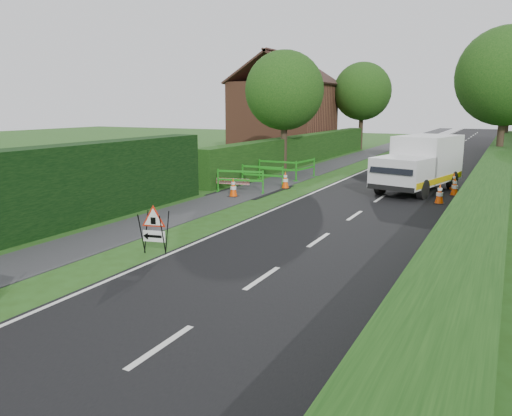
% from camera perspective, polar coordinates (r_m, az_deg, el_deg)
% --- Properties ---
extents(ground, '(120.00, 120.00, 0.00)m').
position_cam_1_polar(ground, '(11.37, -13.05, -7.46)').
color(ground, '#264A15').
rests_on(ground, ground).
extents(road_surface, '(6.00, 90.00, 0.02)m').
position_cam_1_polar(road_surface, '(43.54, 21.23, 6.02)').
color(road_surface, black).
rests_on(road_surface, ground).
extents(footpath, '(2.00, 90.00, 0.02)m').
position_cam_1_polar(footpath, '(44.45, 14.14, 6.55)').
color(footpath, '#2D2D30').
rests_on(footpath, ground).
extents(hedge_west_far, '(1.00, 24.00, 1.80)m').
position_cam_1_polar(hedge_west_far, '(32.67, 5.40, 5.13)').
color(hedge_west_far, '#14380F').
rests_on(hedge_west_far, ground).
extents(hedge_east, '(1.20, 50.00, 1.50)m').
position_cam_1_polar(hedge_east, '(24.42, 25.60, 1.85)').
color(hedge_east, '#14380F').
rests_on(hedge_east, ground).
extents(house_west, '(7.50, 7.40, 7.88)m').
position_cam_1_polar(house_west, '(41.79, 3.17, 10.55)').
color(house_west, brown).
rests_on(house_west, ground).
extents(tree_nw, '(4.40, 4.40, 6.70)m').
position_cam_1_polar(tree_nw, '(28.63, 3.27, 13.25)').
color(tree_nw, '#2D2116').
rests_on(tree_nw, ground).
extents(tree_ne, '(5.20, 5.20, 7.79)m').
position_cam_1_polar(tree_ne, '(30.19, 26.71, 13.30)').
color(tree_ne, '#2D2116').
rests_on(tree_ne, ground).
extents(tree_fw, '(4.80, 4.80, 7.24)m').
position_cam_1_polar(tree_fw, '(43.74, 12.06, 12.90)').
color(tree_fw, '#2D2116').
rests_on(tree_fw, ground).
extents(tree_fe, '(4.20, 4.20, 6.33)m').
position_cam_1_polar(tree_fe, '(46.15, 26.94, 11.09)').
color(tree_fe, '#2D2116').
rests_on(tree_fe, ground).
extents(triangle_sign, '(0.87, 0.87, 1.06)m').
position_cam_1_polar(triangle_sign, '(12.63, -11.75, -2.02)').
color(triangle_sign, black).
rests_on(triangle_sign, ground).
extents(works_van, '(3.16, 5.53, 2.38)m').
position_cam_1_polar(works_van, '(22.70, 18.27, 4.97)').
color(works_van, silver).
rests_on(works_van, ground).
extents(traffic_cone_0, '(0.38, 0.38, 0.79)m').
position_cam_1_polar(traffic_cone_0, '(20.09, 20.25, 1.54)').
color(traffic_cone_0, black).
rests_on(traffic_cone_0, ground).
extents(traffic_cone_1, '(0.38, 0.38, 0.79)m').
position_cam_1_polar(traffic_cone_1, '(22.14, 21.77, 2.30)').
color(traffic_cone_1, black).
rests_on(traffic_cone_1, ground).
extents(traffic_cone_2, '(0.38, 0.38, 0.79)m').
position_cam_1_polar(traffic_cone_2, '(23.63, 21.64, 2.85)').
color(traffic_cone_2, black).
rests_on(traffic_cone_2, ground).
extents(traffic_cone_3, '(0.38, 0.38, 0.79)m').
position_cam_1_polar(traffic_cone_3, '(20.34, -2.61, 2.36)').
color(traffic_cone_3, black).
rests_on(traffic_cone_3, ground).
extents(traffic_cone_4, '(0.38, 0.38, 0.79)m').
position_cam_1_polar(traffic_cone_4, '(22.42, 3.37, 3.22)').
color(traffic_cone_4, black).
rests_on(traffic_cone_4, ground).
extents(ped_barrier_0, '(2.09, 0.79, 1.00)m').
position_cam_1_polar(ped_barrier_0, '(21.26, -1.81, 3.42)').
color(ped_barrier_0, '#1E8E19').
rests_on(ped_barrier_0, ground).
extents(ped_barrier_1, '(2.07, 0.45, 1.00)m').
position_cam_1_polar(ped_barrier_1, '(22.78, 0.73, 3.98)').
color(ped_barrier_1, '#1E8E19').
rests_on(ped_barrier_1, ground).
extents(ped_barrier_2, '(2.06, 0.37, 1.00)m').
position_cam_1_polar(ped_barrier_2, '(24.94, 2.46, 4.63)').
color(ped_barrier_2, '#1E8E19').
rests_on(ped_barrier_2, ground).
extents(ped_barrier_3, '(0.53, 2.08, 1.00)m').
position_cam_1_polar(ped_barrier_3, '(25.41, 5.68, 4.71)').
color(ped_barrier_3, '#1E8E19').
rests_on(ped_barrier_3, ground).
extents(redwhite_plank, '(1.48, 0.31, 0.25)m').
position_cam_1_polar(redwhite_plank, '(21.69, -2.66, 1.89)').
color(redwhite_plank, red).
rests_on(redwhite_plank, ground).
extents(hatchback_car, '(2.88, 4.26, 1.35)m').
position_cam_1_polar(hatchback_car, '(33.69, 17.72, 5.99)').
color(hatchback_car, silver).
rests_on(hatchback_car, ground).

